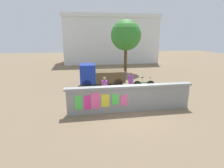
{
  "coord_description": "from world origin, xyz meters",
  "views": [
    {
      "loc": [
        -2.7,
        -9.42,
        4.09
      ],
      "look_at": [
        -0.69,
        1.8,
        1.11
      ],
      "focal_mm": 30.15,
      "sensor_mm": 36.0,
      "label": 1
    }
  ],
  "objects_px": {
    "auto_rickshaw_truck": "(100,75)",
    "person_bystander": "(104,87)",
    "bicycle_near": "(144,84)",
    "motorcycle": "(140,94)",
    "person_walking": "(131,81)",
    "tree_roadside": "(126,35)"
  },
  "relations": [
    {
      "from": "motorcycle",
      "to": "bicycle_near",
      "type": "bearing_deg",
      "value": 65.55
    },
    {
      "from": "auto_rickshaw_truck",
      "to": "person_bystander",
      "type": "xyz_separation_m",
      "value": [
        -0.14,
        -3.88,
        0.09
      ]
    },
    {
      "from": "motorcycle",
      "to": "person_bystander",
      "type": "relative_size",
      "value": 1.17
    },
    {
      "from": "motorcycle",
      "to": "person_walking",
      "type": "height_order",
      "value": "person_walking"
    },
    {
      "from": "motorcycle",
      "to": "person_walking",
      "type": "bearing_deg",
      "value": 97.13
    },
    {
      "from": "motorcycle",
      "to": "bicycle_near",
      "type": "height_order",
      "value": "bicycle_near"
    },
    {
      "from": "motorcycle",
      "to": "person_bystander",
      "type": "xyz_separation_m",
      "value": [
        -2.21,
        0.27,
        0.52
      ]
    },
    {
      "from": "person_bystander",
      "to": "auto_rickshaw_truck",
      "type": "bearing_deg",
      "value": 87.91
    },
    {
      "from": "bicycle_near",
      "to": "person_bystander",
      "type": "relative_size",
      "value": 1.05
    },
    {
      "from": "tree_roadside",
      "to": "auto_rickshaw_truck",
      "type": "bearing_deg",
      "value": -123.21
    },
    {
      "from": "bicycle_near",
      "to": "tree_roadside",
      "type": "distance_m",
      "value": 7.74
    },
    {
      "from": "motorcycle",
      "to": "tree_roadside",
      "type": "bearing_deg",
      "value": 81.46
    },
    {
      "from": "person_bystander",
      "to": "tree_roadside",
      "type": "height_order",
      "value": "tree_roadside"
    },
    {
      "from": "bicycle_near",
      "to": "person_bystander",
      "type": "height_order",
      "value": "person_bystander"
    },
    {
      "from": "motorcycle",
      "to": "person_bystander",
      "type": "distance_m",
      "value": 2.29
    },
    {
      "from": "bicycle_near",
      "to": "person_walking",
      "type": "height_order",
      "value": "person_walking"
    },
    {
      "from": "auto_rickshaw_truck",
      "to": "person_bystander",
      "type": "relative_size",
      "value": 2.23
    },
    {
      "from": "person_walking",
      "to": "tree_roadside",
      "type": "xyz_separation_m",
      "value": [
        1.62,
        7.97,
        3.07
      ]
    },
    {
      "from": "person_walking",
      "to": "tree_roadside",
      "type": "height_order",
      "value": "tree_roadside"
    },
    {
      "from": "auto_rickshaw_truck",
      "to": "person_bystander",
      "type": "distance_m",
      "value": 3.89
    },
    {
      "from": "person_bystander",
      "to": "bicycle_near",
      "type": "bearing_deg",
      "value": 35.18
    },
    {
      "from": "auto_rickshaw_truck",
      "to": "motorcycle",
      "type": "relative_size",
      "value": 1.9
    }
  ]
}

